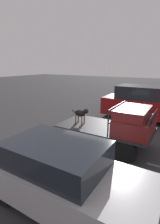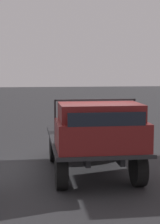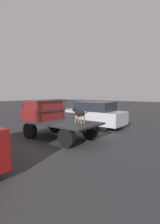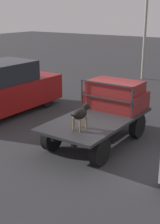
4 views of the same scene
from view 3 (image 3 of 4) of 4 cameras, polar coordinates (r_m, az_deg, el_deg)
The scene contains 6 objects.
ground_plane at distance 8.58m, azimuth -6.57°, elevation -8.63°, with size 80.00×80.00×0.00m, color #2D2D30.
flatbed_truck at distance 8.44m, azimuth -6.62°, elevation -4.61°, with size 3.84×1.99×0.85m.
truck_cab at distance 9.21m, azimuth -12.02°, elevation 0.53°, with size 1.29×1.87×0.95m.
truck_headboard at distance 8.68m, azimuth -9.10°, elevation 1.58°, with size 0.04×1.87×0.99m.
dog at distance 7.75m, azimuth -0.38°, elevation -0.33°, with size 0.87×0.30×0.73m.
parked_sedan at distance 11.42m, azimuth 4.26°, elevation -0.72°, with size 4.23×1.78×1.63m.
Camera 3 is at (-5.78, 5.95, 2.19)m, focal length 28.00 mm.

